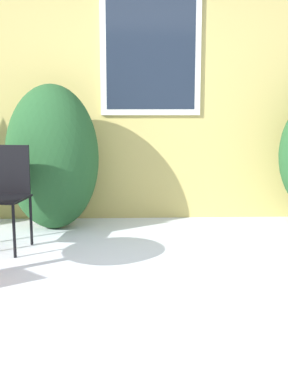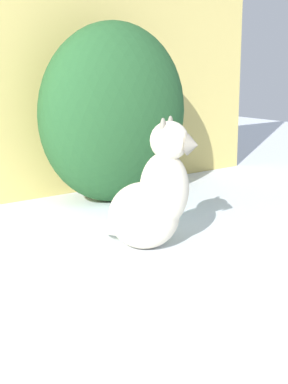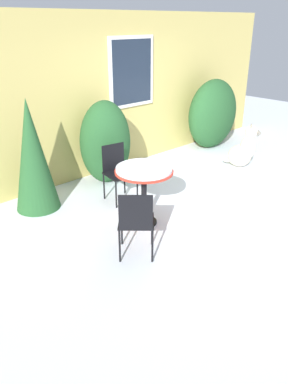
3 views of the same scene
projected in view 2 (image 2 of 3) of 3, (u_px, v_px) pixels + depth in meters
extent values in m
ellipsoid|color=#235128|center=(115.00, 113.00, 4.77)|extent=(1.36, 0.73, 1.46)
ellipsoid|color=beige|center=(144.00, 215.00, 3.68)|extent=(0.60, 0.61, 0.42)
ellipsoid|color=beige|center=(164.00, 189.00, 3.59)|extent=(0.44, 0.43, 0.46)
sphere|color=beige|center=(169.00, 141.00, 3.51)|extent=(0.24, 0.24, 0.24)
cone|color=gray|center=(193.00, 145.00, 3.46)|extent=(0.14, 0.12, 0.13)
ellipsoid|color=gray|center=(163.00, 127.00, 3.44)|extent=(0.06, 0.05, 0.11)
ellipsoid|color=gray|center=(170.00, 124.00, 3.55)|extent=(0.06, 0.05, 0.11)
ellipsoid|color=beige|center=(114.00, 229.00, 3.78)|extent=(0.18, 0.22, 0.08)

